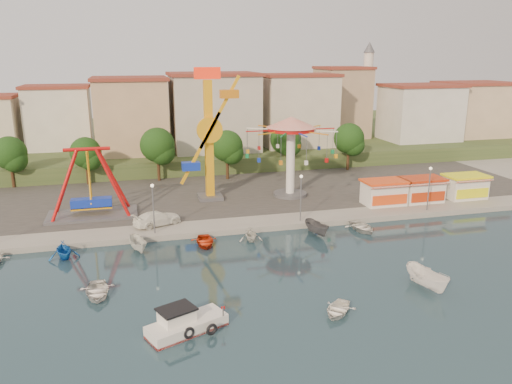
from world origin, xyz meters
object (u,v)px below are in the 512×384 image
object	(u,v)px
wave_swinger	(291,138)
van	(157,218)
rowboat_a	(97,291)
pirate_ship_ride	(90,184)
kamikaze_tower	(211,138)
skiff	(427,279)
cabin_motorboat	(185,325)

from	to	relation	value
wave_swinger	van	xyz separation A→B (m)	(-17.72, -7.70, -6.83)
rowboat_a	van	bearing A→B (deg)	66.56
pirate_ship_ride	wave_swinger	world-z (taller)	wave_swinger
kamikaze_tower	rowboat_a	world-z (taller)	kamikaze_tower
pirate_ship_ride	skiff	size ratio (longest dim) A/B	2.19
kamikaze_tower	rowboat_a	distance (m)	27.78
kamikaze_tower	rowboat_a	size ratio (longest dim) A/B	4.32
pirate_ship_ride	rowboat_a	bearing A→B (deg)	-86.04
pirate_ship_ride	wave_swinger	distance (m)	25.17
cabin_motorboat	rowboat_a	bearing A→B (deg)	108.03
rowboat_a	skiff	size ratio (longest dim) A/B	0.84
kamikaze_tower	wave_swinger	xyz separation A→B (m)	(10.18, -0.84, -0.35)
rowboat_a	cabin_motorboat	bearing A→B (deg)	-50.99
pirate_ship_ride	kamikaze_tower	world-z (taller)	kamikaze_tower
cabin_motorboat	skiff	size ratio (longest dim) A/B	1.30
pirate_ship_ride	rowboat_a	distance (m)	20.06
wave_swinger	van	bearing A→B (deg)	-156.52
kamikaze_tower	skiff	world-z (taller)	kamikaze_tower
pirate_ship_ride	van	distance (m)	9.20
pirate_ship_ride	cabin_motorboat	size ratio (longest dim) A/B	1.69
skiff	van	bearing A→B (deg)	126.28
cabin_motorboat	rowboat_a	xyz separation A→B (m)	(-6.13, 7.03, -0.12)
pirate_ship_ride	cabin_motorboat	distance (m)	27.94
pirate_ship_ride	rowboat_a	xyz separation A→B (m)	(1.36, -19.61, -4.00)
wave_swinger	pirate_ship_ride	bearing A→B (deg)	-174.02
skiff	van	xyz separation A→B (m)	(-20.37, 19.92, 0.48)
rowboat_a	van	xyz separation A→B (m)	(5.67, 14.51, 0.97)
van	kamikaze_tower	bearing A→B (deg)	-65.39
pirate_ship_ride	wave_swinger	xyz separation A→B (m)	(24.74, 2.59, 3.80)
skiff	wave_swinger	bearing A→B (deg)	86.13
cabin_motorboat	rowboat_a	size ratio (longest dim) A/B	1.55
cabin_motorboat	skiff	xyz separation A→B (m)	(19.91, 1.62, 0.36)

